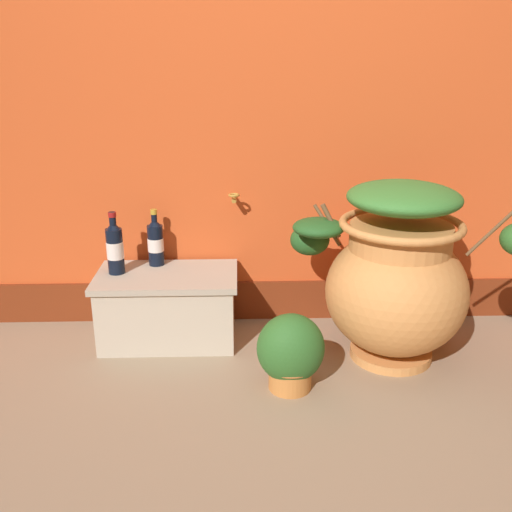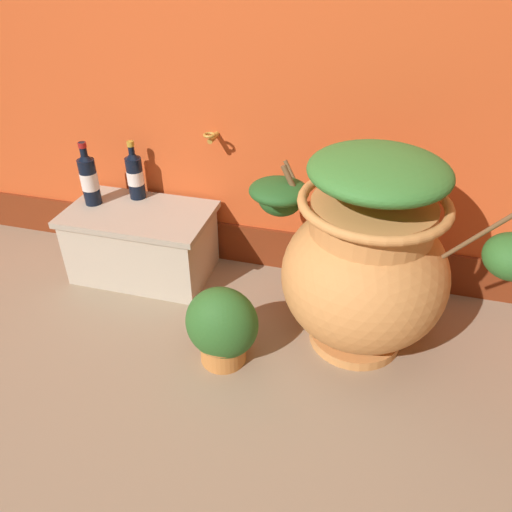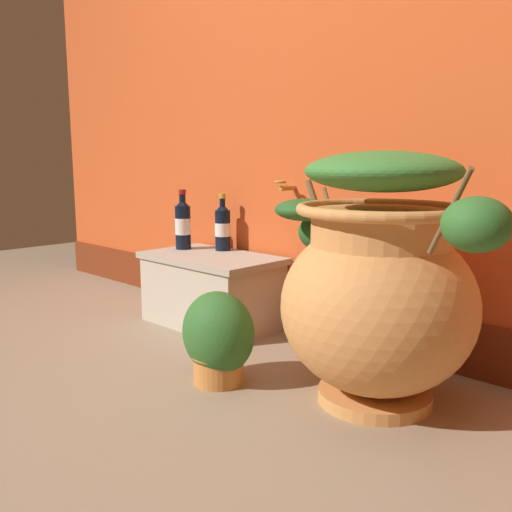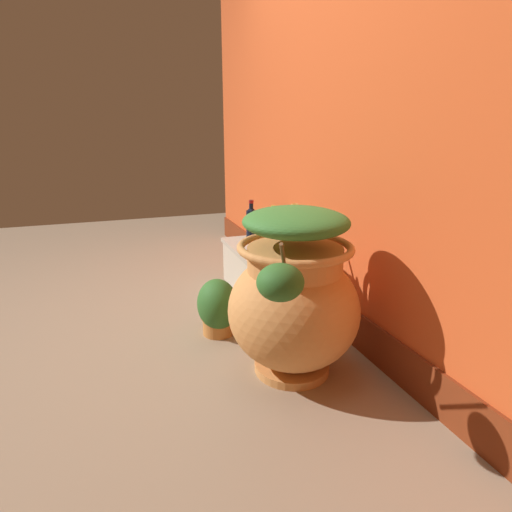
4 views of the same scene
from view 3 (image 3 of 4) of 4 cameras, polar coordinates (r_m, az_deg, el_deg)
name	(u,v)px [view 3 (image 3 of 4)]	position (r m, az deg, el deg)	size (l,w,h in m)	color
ground_plane	(107,407)	(1.99, -14.90, -14.60)	(7.00, 7.00, 0.00)	gray
back_wall	(332,50)	(2.68, 7.69, 19.99)	(4.40, 0.33, 2.60)	#D15123
terracotta_urn	(377,283)	(1.89, 12.22, -2.74)	(0.97, 0.66, 0.84)	#D68E4C
stone_ledge	(212,287)	(2.78, -4.51, -3.17)	(0.69, 0.41, 0.35)	beige
wine_bottle_left	(183,223)	(2.92, -7.43, 3.37)	(0.08, 0.08, 0.31)	black
wine_bottle_middle	(223,226)	(2.86, -3.40, 3.08)	(0.08, 0.08, 0.29)	black
potted_shrub	(218,339)	(2.07, -3.85, -8.39)	(0.29, 0.24, 0.34)	#CC7F3D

